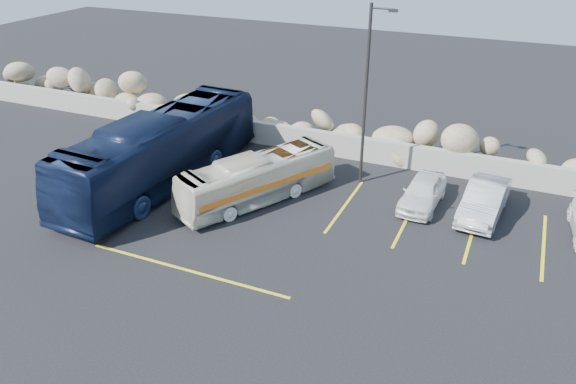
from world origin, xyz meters
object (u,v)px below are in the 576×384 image
at_px(car_a, 423,192).
at_px(car_b, 484,200).
at_px(vintage_bus, 258,179).
at_px(lamppost, 367,92).
at_px(tour_coach, 162,150).

distance_m(car_a, car_b, 2.49).
relative_size(vintage_bus, car_b, 1.77).
xyz_separation_m(lamppost, tour_coach, (-8.32, -3.71, -2.65)).
bearing_deg(vintage_bus, lamppost, 72.89).
relative_size(lamppost, tour_coach, 0.68).
distance_m(lamppost, vintage_bus, 6.00).
bearing_deg(lamppost, car_b, -10.37).
xyz_separation_m(lamppost, vintage_bus, (-3.58, -3.55, -3.26)).
distance_m(vintage_bus, car_a, 7.04).
height_order(vintage_bus, car_a, vintage_bus).
relative_size(tour_coach, car_a, 3.21).
relative_size(vintage_bus, car_a, 2.02).
bearing_deg(tour_coach, car_a, 16.00).
distance_m(lamppost, tour_coach, 9.48).
relative_size(lamppost, car_b, 1.90).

